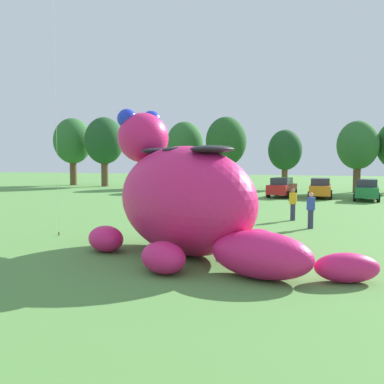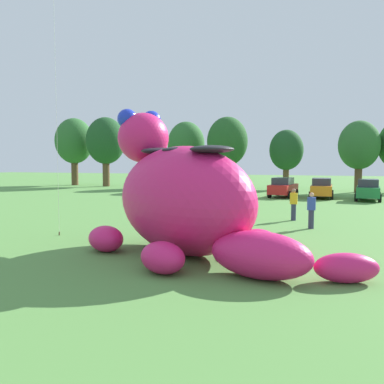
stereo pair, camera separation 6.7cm
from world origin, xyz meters
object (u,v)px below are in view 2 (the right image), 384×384
(spectator_near_inflatable, at_px, (294,205))
(spectator_mid_field, at_px, (202,192))
(giant_inflatable_creature, at_px, (183,198))
(car_red, at_px, (283,187))
(spectator_by_cars, at_px, (311,211))
(car_orange, at_px, (322,188))
(car_yellow, at_px, (207,186))
(car_green, at_px, (368,190))
(car_black, at_px, (167,186))
(car_white, at_px, (239,187))

(spectator_near_inflatable, bearing_deg, spectator_mid_field, 137.09)
(giant_inflatable_creature, bearing_deg, spectator_mid_field, 105.18)
(car_red, height_order, spectator_by_cars, car_red)
(car_orange, bearing_deg, car_yellow, -177.46)
(spectator_by_cars, bearing_deg, car_yellow, 121.35)
(car_green, relative_size, spectator_mid_field, 2.46)
(car_black, xyz_separation_m, car_white, (6.81, -0.05, 0.00))
(spectator_mid_field, distance_m, spectator_by_cars, 12.42)
(car_red, bearing_deg, spectator_near_inflatable, -81.36)
(car_green, bearing_deg, car_white, -179.49)
(spectator_near_inflatable, relative_size, spectator_mid_field, 1.00)
(car_red, xyz_separation_m, car_green, (6.83, -1.08, 0.00))
(giant_inflatable_creature, xyz_separation_m, car_white, (-3.03, 22.65, -1.05))
(car_white, bearing_deg, spectator_by_cars, -66.22)
(spectator_mid_field, xyz_separation_m, spectator_by_cars, (8.29, -9.25, 0.00))
(car_yellow, bearing_deg, spectator_by_cars, -58.65)
(car_red, relative_size, spectator_mid_field, 2.52)
(car_black, relative_size, spectator_near_inflatable, 2.51)
(car_yellow, xyz_separation_m, spectator_mid_field, (1.73, -7.19, -0.01))
(spectator_near_inflatable, xyz_separation_m, spectator_mid_field, (-7.25, 6.74, 0.00))
(car_orange, xyz_separation_m, spectator_by_cars, (-0.01, -16.89, -0.01))
(giant_inflatable_creature, xyz_separation_m, spectator_by_cars, (3.91, 6.88, -1.06))
(car_green, distance_m, spectator_by_cars, 16.26)
(car_yellow, bearing_deg, spectator_mid_field, -76.50)
(car_black, bearing_deg, spectator_by_cars, -48.98)
(spectator_mid_field, bearing_deg, giant_inflatable_creature, -74.82)
(car_red, xyz_separation_m, spectator_mid_field, (-5.06, -7.70, -0.01))
(giant_inflatable_creature, relative_size, car_orange, 2.41)
(giant_inflatable_creature, xyz_separation_m, spectator_mid_field, (-4.37, 16.13, -1.06))
(car_white, bearing_deg, car_yellow, 167.60)
(car_orange, height_order, spectator_mid_field, car_orange)
(car_white, xyz_separation_m, spectator_by_cars, (6.95, -15.77, -0.01))
(giant_inflatable_creature, bearing_deg, car_white, 97.63)
(spectator_near_inflatable, bearing_deg, car_white, 114.03)
(car_yellow, relative_size, car_orange, 1.03)
(car_white, distance_m, spectator_by_cars, 17.23)
(car_white, xyz_separation_m, spectator_near_inflatable, (5.91, -13.26, -0.01))
(car_black, bearing_deg, car_white, -0.44)
(spectator_near_inflatable, height_order, spectator_mid_field, same)
(giant_inflatable_creature, bearing_deg, car_orange, 80.63)
(car_yellow, height_order, car_orange, same)
(car_green, relative_size, spectator_near_inflatable, 2.46)
(car_red, bearing_deg, giant_inflatable_creature, -91.65)
(giant_inflatable_creature, bearing_deg, car_yellow, 104.66)
(car_white, bearing_deg, car_green, 0.51)
(car_yellow, height_order, car_green, same)
(car_white, relative_size, car_orange, 1.00)
(car_black, distance_m, spectator_by_cars, 20.97)
(car_red, bearing_deg, spectator_by_cars, -79.21)
(giant_inflatable_creature, relative_size, car_black, 2.30)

